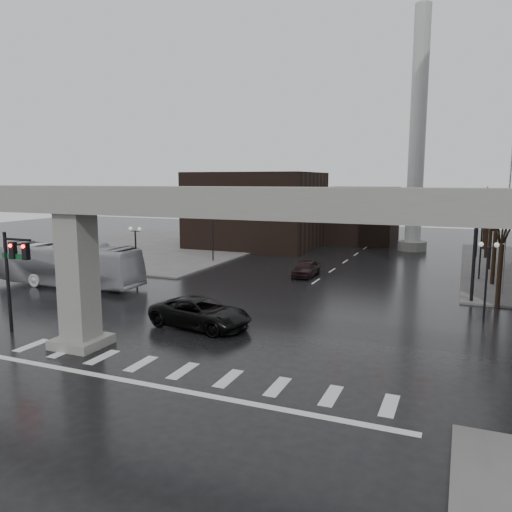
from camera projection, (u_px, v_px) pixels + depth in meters
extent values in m
plane|color=black|center=(194.00, 364.00, 24.66)|extent=(160.00, 160.00, 0.00)
cube|color=slate|center=(158.00, 247.00, 67.39)|extent=(28.00, 36.00, 0.15)
cube|color=gray|center=(190.00, 202.00, 23.45)|extent=(48.00, 2.20, 1.40)
cube|color=gray|center=(78.00, 281.00, 26.77)|extent=(1.60, 1.60, 7.30)
cube|color=gray|center=(82.00, 341.00, 27.29)|extent=(2.60, 2.60, 0.50)
cube|color=black|center=(257.00, 210.00, 67.55)|extent=(16.00, 14.00, 10.00)
cube|color=black|center=(360.00, 215.00, 72.26)|extent=(10.00, 10.00, 8.00)
cylinder|color=beige|center=(418.00, 131.00, 62.08)|extent=(2.00, 2.00, 30.00)
cylinder|color=gray|center=(412.00, 246.00, 64.26)|extent=(3.60, 3.60, 1.20)
cylinder|color=black|center=(475.00, 249.00, 36.34)|extent=(0.24, 0.24, 8.00)
cylinder|color=black|center=(392.00, 204.00, 38.14)|extent=(12.00, 0.18, 0.18)
cube|color=black|center=(433.00, 213.00, 37.10)|extent=(0.35, 0.30, 1.00)
cube|color=black|center=(385.00, 212.00, 38.43)|extent=(0.35, 0.30, 1.00)
cube|color=black|center=(340.00, 211.00, 39.76)|extent=(0.35, 0.30, 1.00)
sphere|color=#FF0C05|center=(433.00, 209.00, 36.89)|extent=(0.20, 0.20, 0.20)
cube|color=#0B4F1F|center=(455.00, 208.00, 36.46)|extent=(1.80, 0.05, 0.35)
cube|color=#0B4F1F|center=(366.00, 206.00, 38.93)|extent=(1.80, 0.05, 0.35)
cylinder|color=black|center=(8.00, 282.00, 29.54)|extent=(0.20, 0.20, 6.00)
cylinder|color=black|center=(17.00, 240.00, 28.76)|extent=(2.00, 0.14, 0.14)
cube|color=black|center=(13.00, 250.00, 29.01)|extent=(0.35, 0.30, 1.00)
cube|color=black|center=(26.00, 251.00, 28.63)|extent=(0.35, 0.30, 1.00)
cube|color=#0B4F1F|center=(12.00, 256.00, 29.10)|extent=(1.60, 0.05, 0.30)
cylinder|color=silver|center=(507.00, 220.00, 38.12)|extent=(0.12, 0.12, 12.00)
cylinder|color=black|center=(486.00, 284.00, 31.93)|extent=(0.14, 0.14, 4.80)
cube|color=black|center=(489.00, 248.00, 31.58)|extent=(0.90, 0.06, 0.06)
sphere|color=silver|center=(481.00, 244.00, 31.72)|extent=(0.32, 0.32, 0.32)
sphere|color=silver|center=(497.00, 245.00, 31.38)|extent=(0.32, 0.32, 0.32)
cylinder|color=black|center=(480.00, 254.00, 44.71)|extent=(0.14, 0.14, 4.80)
cube|color=black|center=(482.00, 228.00, 44.35)|extent=(0.90, 0.06, 0.06)
sphere|color=silver|center=(477.00, 226.00, 44.49)|extent=(0.32, 0.32, 0.32)
sphere|color=silver|center=(488.00, 226.00, 44.15)|extent=(0.32, 0.32, 0.32)
cylinder|color=black|center=(477.00, 238.00, 57.48)|extent=(0.14, 0.14, 4.80)
cube|color=black|center=(479.00, 217.00, 57.13)|extent=(0.90, 0.06, 0.06)
sphere|color=silver|center=(474.00, 216.00, 57.27)|extent=(0.32, 0.32, 0.32)
sphere|color=silver|center=(483.00, 216.00, 56.92)|extent=(0.32, 0.32, 0.32)
cylinder|color=black|center=(136.00, 259.00, 42.21)|extent=(0.14, 0.14, 4.80)
cube|color=black|center=(135.00, 231.00, 41.85)|extent=(0.90, 0.06, 0.06)
sphere|color=silver|center=(131.00, 229.00, 42.00)|extent=(0.32, 0.32, 0.32)
sphere|color=silver|center=(140.00, 229.00, 41.65)|extent=(0.32, 0.32, 0.32)
cylinder|color=black|center=(213.00, 240.00, 54.98)|extent=(0.14, 0.14, 4.80)
cube|color=black|center=(213.00, 219.00, 54.63)|extent=(0.90, 0.06, 0.06)
sphere|color=silver|center=(209.00, 217.00, 54.77)|extent=(0.32, 0.32, 0.32)
sphere|color=silver|center=(216.00, 217.00, 54.43)|extent=(0.32, 0.32, 0.32)
cylinder|color=black|center=(261.00, 229.00, 67.76)|extent=(0.14, 0.14, 4.80)
cube|color=black|center=(261.00, 212.00, 67.40)|extent=(0.90, 0.06, 0.06)
sphere|color=silver|center=(257.00, 210.00, 67.54)|extent=(0.32, 0.32, 0.32)
sphere|color=silver|center=(264.00, 210.00, 67.20)|extent=(0.32, 0.32, 0.32)
cylinder|color=black|center=(499.00, 276.00, 35.22)|extent=(0.34, 0.34, 4.55)
cylinder|color=black|center=(503.00, 223.00, 34.66)|extent=(0.12, 1.52, 2.98)
cylinder|color=black|center=(511.00, 227.00, 34.73)|extent=(0.83, 1.14, 2.51)
cylinder|color=black|center=(494.00, 259.00, 42.51)|extent=(0.34, 0.34, 4.66)
cylinder|color=black|center=(497.00, 214.00, 41.94)|extent=(0.12, 1.55, 3.05)
cylinder|color=black|center=(503.00, 217.00, 42.01)|extent=(0.85, 1.16, 2.57)
cylinder|color=black|center=(490.00, 247.00, 49.80)|extent=(0.34, 0.34, 4.76)
cylinder|color=black|center=(492.00, 208.00, 49.21)|extent=(0.12, 1.59, 3.11)
cylinder|color=black|center=(498.00, 210.00, 49.29)|extent=(0.86, 1.18, 2.62)
cylinder|color=black|center=(487.00, 238.00, 57.10)|extent=(0.34, 0.34, 4.87)
cylinder|color=black|center=(489.00, 203.00, 56.49)|extent=(0.12, 1.62, 3.18)
cylinder|color=black|center=(494.00, 205.00, 56.57)|extent=(0.88, 1.20, 2.68)
cylinder|color=black|center=(484.00, 231.00, 64.39)|extent=(0.34, 0.34, 4.97)
cylinder|color=black|center=(487.00, 199.00, 63.77)|extent=(0.12, 1.65, 3.25)
cylinder|color=black|center=(491.00, 201.00, 63.85)|extent=(0.89, 1.23, 2.74)
imported|color=black|center=(201.00, 313.00, 30.67)|extent=(6.85, 3.87, 1.81)
imported|color=#B3B4B9|center=(70.00, 265.00, 42.46)|extent=(13.42, 3.35, 3.72)
imported|color=black|center=(306.00, 268.00, 46.97)|extent=(1.90, 4.54, 1.54)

